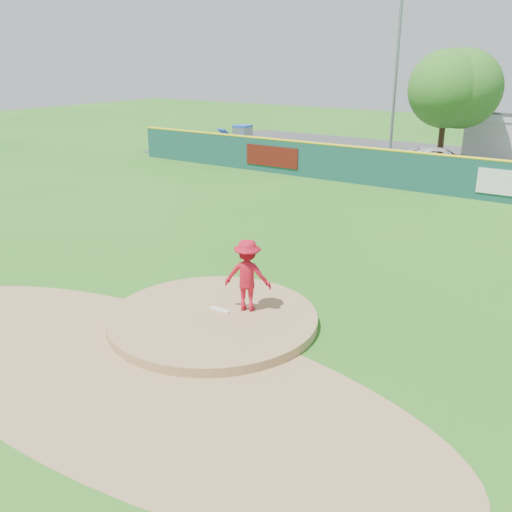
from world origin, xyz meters
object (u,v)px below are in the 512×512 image
Objects in this scene: van at (441,161)px; pitcher at (248,275)px; light_pole_left at (397,65)px; deciduous_tree at (446,93)px; playground_slide at (242,137)px.

pitcher is at bearing 165.75° from van.
light_pole_left is (-4.57, 3.53, 5.29)m from van.
van is 4.13m from deciduous_tree.
playground_slide reaches higher than van.
light_pole_left reaches higher than van.
playground_slide is at bearing -165.57° from light_pole_left.
pitcher is 29.08m from playground_slide.
van is at bearing -3.07° from playground_slide.
light_pole_left is at bearing -97.71° from pitcher.
pitcher reaches higher than playground_slide.
pitcher is 0.18× the size of light_pole_left.
playground_slide is 0.29× the size of light_pole_left.
deciduous_tree is at bearing -105.73° from pitcher.
van is 0.73× the size of deciduous_tree.
playground_slide is (-17.14, 23.49, -0.32)m from pitcher.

